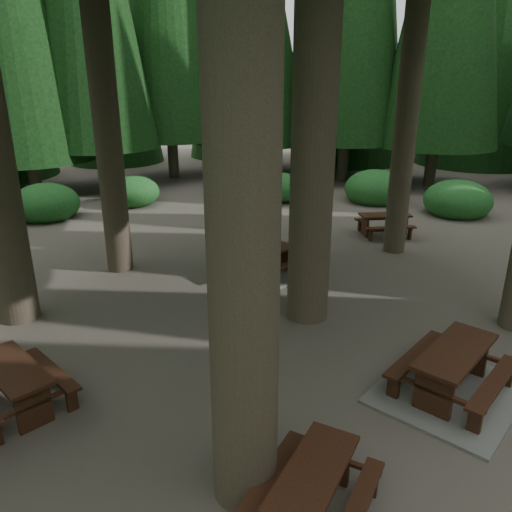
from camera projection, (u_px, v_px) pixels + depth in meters
ground at (282, 329)px, 9.89m from camera, size 80.00×80.00×0.00m
picnic_table_a at (451, 378)px, 7.83m from camera, size 2.77×2.48×0.80m
picnic_table_b at (14, 380)px, 7.44m from camera, size 1.61×1.86×0.71m
picnic_table_c at (266, 268)px, 12.44m from camera, size 2.23×1.93×0.69m
picnic_table_d at (385, 221)px, 15.55m from camera, size 1.95×1.82×0.67m
picnic_table_e at (313, 486)px, 5.57m from camera, size 1.95×1.83×0.67m
shrub_ring at (288, 290)px, 10.71m from camera, size 23.86×24.64×1.49m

